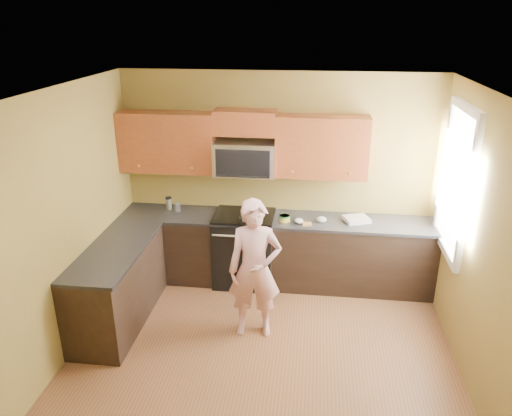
% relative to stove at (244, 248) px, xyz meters
% --- Properties ---
extents(floor, '(4.00, 4.00, 0.00)m').
position_rel_stove_xyz_m(floor, '(0.40, -1.68, -0.47)').
color(floor, brown).
rests_on(floor, ground).
extents(ceiling, '(4.00, 4.00, 0.00)m').
position_rel_stove_xyz_m(ceiling, '(0.40, -1.68, 2.23)').
color(ceiling, white).
rests_on(ceiling, ground).
extents(wall_back, '(4.00, 0.00, 4.00)m').
position_rel_stove_xyz_m(wall_back, '(0.40, 0.32, 0.88)').
color(wall_back, brown).
rests_on(wall_back, ground).
extents(wall_front, '(4.00, 0.00, 4.00)m').
position_rel_stove_xyz_m(wall_front, '(0.40, -3.67, 0.88)').
color(wall_front, brown).
rests_on(wall_front, ground).
extents(wall_left, '(0.00, 4.00, 4.00)m').
position_rel_stove_xyz_m(wall_left, '(-1.60, -1.68, 0.88)').
color(wall_left, brown).
rests_on(wall_left, ground).
extents(wall_right, '(0.00, 4.00, 4.00)m').
position_rel_stove_xyz_m(wall_right, '(2.40, -1.68, 0.88)').
color(wall_right, brown).
rests_on(wall_right, ground).
extents(cabinet_back_run, '(4.00, 0.60, 0.88)m').
position_rel_stove_xyz_m(cabinet_back_run, '(0.40, 0.02, -0.03)').
color(cabinet_back_run, black).
rests_on(cabinet_back_run, floor).
extents(cabinet_left_run, '(0.60, 1.60, 0.88)m').
position_rel_stove_xyz_m(cabinet_left_run, '(-1.30, -1.08, -0.03)').
color(cabinet_left_run, black).
rests_on(cabinet_left_run, floor).
extents(countertop_back, '(4.00, 0.62, 0.04)m').
position_rel_stove_xyz_m(countertop_back, '(0.40, 0.01, 0.43)').
color(countertop_back, black).
rests_on(countertop_back, cabinet_back_run).
extents(countertop_left, '(0.62, 1.60, 0.04)m').
position_rel_stove_xyz_m(countertop_left, '(-1.29, -1.08, 0.43)').
color(countertop_left, black).
rests_on(countertop_left, cabinet_left_run).
extents(stove, '(0.76, 0.65, 0.95)m').
position_rel_stove_xyz_m(stove, '(0.00, 0.00, 0.00)').
color(stove, black).
rests_on(stove, floor).
extents(microwave, '(0.76, 0.40, 0.42)m').
position_rel_stove_xyz_m(microwave, '(0.00, 0.12, 0.97)').
color(microwave, silver).
rests_on(microwave, wall_back).
extents(upper_cab_left, '(1.22, 0.33, 0.75)m').
position_rel_stove_xyz_m(upper_cab_left, '(-0.99, 0.16, 0.97)').
color(upper_cab_left, brown).
rests_on(upper_cab_left, wall_back).
extents(upper_cab_right, '(1.12, 0.33, 0.75)m').
position_rel_stove_xyz_m(upper_cab_right, '(0.94, 0.16, 0.97)').
color(upper_cab_right, brown).
rests_on(upper_cab_right, wall_back).
extents(upper_cab_over_mw, '(0.76, 0.33, 0.30)m').
position_rel_stove_xyz_m(upper_cab_over_mw, '(0.00, 0.16, 1.62)').
color(upper_cab_over_mw, brown).
rests_on(upper_cab_over_mw, wall_back).
extents(window, '(0.06, 1.06, 1.66)m').
position_rel_stove_xyz_m(window, '(2.38, -0.48, 1.17)').
color(window, white).
rests_on(window, wall_right).
extents(woman, '(0.61, 0.43, 1.57)m').
position_rel_stove_xyz_m(woman, '(0.28, -1.10, 0.31)').
color(woman, '#DD6E80').
rests_on(woman, floor).
extents(frying_pan, '(0.27, 0.45, 0.06)m').
position_rel_stove_xyz_m(frying_pan, '(0.09, -0.21, 0.47)').
color(frying_pan, black).
rests_on(frying_pan, stove).
extents(butter_tub, '(0.17, 0.17, 0.10)m').
position_rel_stove_xyz_m(butter_tub, '(0.52, -0.08, 0.45)').
color(butter_tub, yellow).
rests_on(butter_tub, countertop_back).
extents(toast_slice, '(0.12, 0.12, 0.01)m').
position_rel_stove_xyz_m(toast_slice, '(0.81, -0.15, 0.45)').
color(toast_slice, '#B27F47').
rests_on(toast_slice, countertop_back).
extents(napkin_a, '(0.12, 0.13, 0.06)m').
position_rel_stove_xyz_m(napkin_a, '(0.70, -0.11, 0.48)').
color(napkin_a, silver).
rests_on(napkin_a, countertop_back).
extents(napkin_b, '(0.15, 0.16, 0.07)m').
position_rel_stove_xyz_m(napkin_b, '(0.98, -0.05, 0.48)').
color(napkin_b, silver).
rests_on(napkin_b, countertop_back).
extents(dish_towel, '(0.36, 0.33, 0.05)m').
position_rel_stove_xyz_m(dish_towel, '(1.41, 0.04, 0.47)').
color(dish_towel, silver).
rests_on(dish_towel, countertop_back).
extents(travel_mug, '(0.10, 0.10, 0.17)m').
position_rel_stove_xyz_m(travel_mug, '(-1.02, 0.13, 0.45)').
color(travel_mug, silver).
rests_on(travel_mug, countertop_back).
extents(glass_c, '(0.09, 0.09, 0.12)m').
position_rel_stove_xyz_m(glass_c, '(-0.89, 0.08, 0.51)').
color(glass_c, silver).
rests_on(glass_c, countertop_back).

